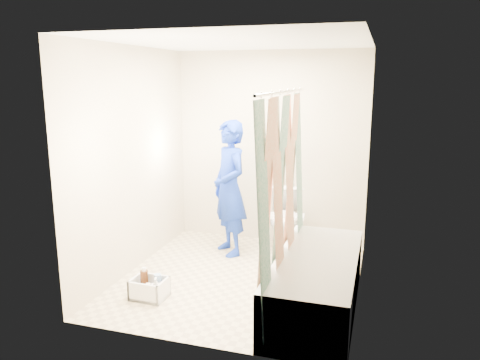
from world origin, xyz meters
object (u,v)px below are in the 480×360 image
(bathtub, at_px, (316,282))
(cleaning_caddy, at_px, (150,289))
(plumber, at_px, (230,188))
(toilet, at_px, (286,218))

(bathtub, distance_m, cleaning_caddy, 1.57)
(plumber, height_order, cleaning_caddy, plumber)
(toilet, xyz_separation_m, cleaning_caddy, (-0.95, -1.76, -0.28))
(bathtub, xyz_separation_m, cleaning_caddy, (-1.54, -0.25, -0.18))
(cleaning_caddy, bearing_deg, toilet, 63.20)
(plumber, relative_size, cleaning_caddy, 4.79)
(toilet, relative_size, cleaning_caddy, 2.21)
(bathtub, height_order, plumber, plumber)
(toilet, bearing_deg, bathtub, -75.75)
(plumber, bearing_deg, cleaning_caddy, -57.53)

